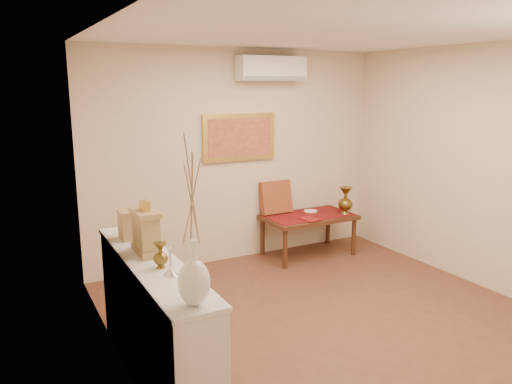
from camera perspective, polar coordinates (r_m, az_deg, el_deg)
floor at (r=4.98m, az=10.00°, el=-14.92°), size 4.50×4.50×0.00m
ceiling at (r=4.46m, az=11.33°, el=17.72°), size 4.50×4.50×0.00m
wall_back at (r=6.41m, az=-2.00°, el=4.07°), size 4.00×0.02×2.70m
wall_left at (r=3.65m, az=-14.75°, el=-2.50°), size 0.02×4.50×2.70m
wall_right at (r=5.97m, az=25.83°, el=2.27°), size 0.02×4.50×2.70m
white_vase at (r=2.86m, az=-7.29°, el=-3.44°), size 0.19×0.19×1.01m
candlestick at (r=3.45m, az=-9.80°, el=-7.72°), size 0.10×0.10×0.21m
brass_urn_small at (r=3.60m, az=-10.88°, el=-6.73°), size 0.11×0.11×0.24m
table_cloth at (r=6.68m, az=6.03°, el=-2.64°), size 1.14×0.59×0.01m
brass_urn_tall at (r=6.76m, az=10.20°, el=-0.64°), size 0.19×0.19×0.44m
plate at (r=6.85m, az=6.25°, el=-2.18°), size 0.19×0.19×0.01m
menu at (r=6.45m, az=6.11°, el=-3.08°), size 0.21×0.27×0.01m
cushion at (r=6.68m, az=2.26°, el=-0.59°), size 0.44×0.19×0.45m
display_ledge at (r=3.99m, az=-11.55°, el=-14.23°), size 0.37×2.02×0.98m
mantel_clock at (r=3.92m, az=-12.44°, el=-4.37°), size 0.17×0.36×0.41m
wooden_chest at (r=4.33m, az=-14.27°, el=-3.59°), size 0.16×0.21×0.24m
low_table at (r=6.69m, az=6.02°, el=-3.21°), size 1.20×0.70×0.55m
painting at (r=6.36m, az=-1.91°, el=6.27°), size 1.00×0.06×0.60m
ac_unit at (r=6.42m, az=1.76°, el=13.91°), size 0.90×0.25×0.30m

